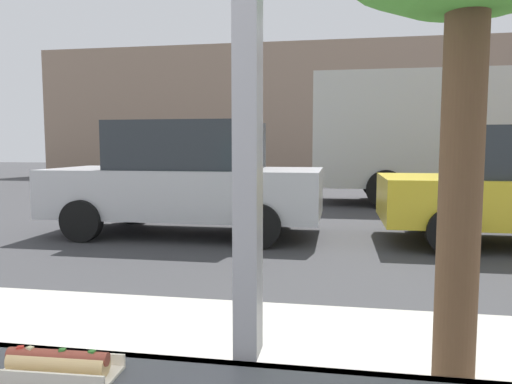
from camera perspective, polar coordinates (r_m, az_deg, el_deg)
ground_plane at (r=9.00m, az=8.51°, el=-3.81°), size 60.00×60.00×0.00m
building_facade_far at (r=22.05m, az=9.41°, el=9.52°), size 28.00×1.20×6.05m
hotdog_tray_far at (r=1.05m, az=-22.55°, el=-18.43°), size 0.23×0.11×0.05m
parked_car_silver at (r=7.89m, az=-8.24°, el=1.59°), size 4.39×1.98×1.84m
box_truck at (r=12.79m, az=22.62°, el=6.30°), size 7.24×2.44×3.20m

